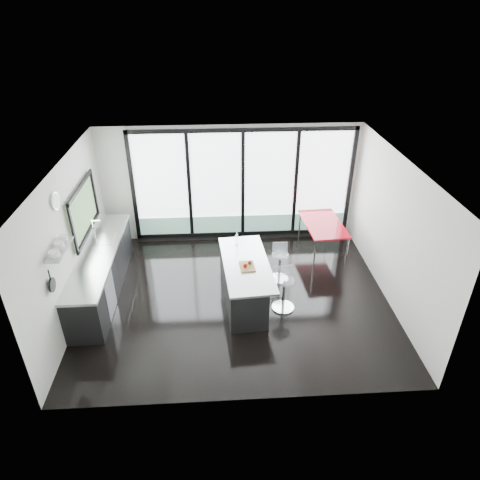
{
  "coord_description": "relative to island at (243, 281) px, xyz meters",
  "views": [
    {
      "loc": [
        -0.35,
        -6.83,
        5.32
      ],
      "look_at": [
        0.1,
        0.3,
        1.15
      ],
      "focal_mm": 32.0,
      "sensor_mm": 36.0,
      "label": 1
    }
  ],
  "objects": [
    {
      "name": "ceiling",
      "position": [
        -0.13,
        0.05,
        2.37
      ],
      "size": [
        6.0,
        5.0,
        0.0
      ],
      "primitive_type": "cube",
      "color": "white",
      "rests_on": "wall_back"
    },
    {
      "name": "wall_back",
      "position": [
        0.14,
        2.52,
        0.84
      ],
      "size": [
        6.0,
        0.09,
        2.8
      ],
      "color": "beige",
      "rests_on": "ground"
    },
    {
      "name": "island",
      "position": [
        0.0,
        0.0,
        0.0
      ],
      "size": [
        1.02,
        2.12,
        1.09
      ],
      "color": "black",
      "rests_on": "floor"
    },
    {
      "name": "floor",
      "position": [
        -0.13,
        0.05,
        -0.43
      ],
      "size": [
        6.0,
        5.0,
        0.0
      ],
      "primitive_type": "cube",
      "color": "black",
      "rests_on": "ground"
    },
    {
      "name": "wall_front",
      "position": [
        -0.13,
        -2.45,
        0.97
      ],
      "size": [
        6.0,
        0.0,
        2.8
      ],
      "primitive_type": "cube",
      "color": "beige",
      "rests_on": "ground"
    },
    {
      "name": "bar_stool_near",
      "position": [
        0.76,
        -0.34,
        -0.09
      ],
      "size": [
        0.46,
        0.46,
        0.68
      ],
      "primitive_type": "cylinder",
      "rotation": [
        0.0,
        0.0,
        0.06
      ],
      "color": "silver",
      "rests_on": "floor"
    },
    {
      "name": "bar_stool_far",
      "position": [
        0.82,
        0.61,
        -0.11
      ],
      "size": [
        0.44,
        0.44,
        0.64
      ],
      "primitive_type": "cylinder",
      "rotation": [
        0.0,
        0.0,
        -0.09
      ],
      "color": "silver",
      "rests_on": "floor"
    },
    {
      "name": "counter_cabinets",
      "position": [
        -2.8,
        0.45,
        0.04
      ],
      "size": [
        0.69,
        3.24,
        1.36
      ],
      "color": "black",
      "rests_on": "floor"
    },
    {
      "name": "red_table",
      "position": [
        1.95,
        1.63,
        -0.04
      ],
      "size": [
        0.91,
        1.49,
        0.77
      ],
      "primitive_type": "cube",
      "rotation": [
        0.0,
        0.0,
        0.06
      ],
      "color": "#A80E1B",
      "rests_on": "floor"
    },
    {
      "name": "wall_left",
      "position": [
        -3.1,
        0.32,
        1.13
      ],
      "size": [
        0.26,
        5.0,
        2.8
      ],
      "color": "beige",
      "rests_on": "ground"
    },
    {
      "name": "wall_right",
      "position": [
        2.87,
        0.05,
        0.97
      ],
      "size": [
        0.0,
        5.0,
        2.8
      ],
      "primitive_type": "cube",
      "color": "beige",
      "rests_on": "ground"
    }
  ]
}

